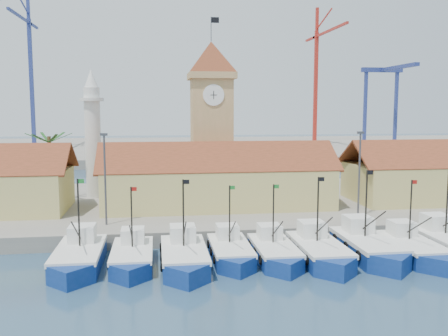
{
  "coord_description": "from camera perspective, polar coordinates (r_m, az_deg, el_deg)",
  "views": [
    {
      "loc": [
        -7.01,
        -37.26,
        12.95
      ],
      "look_at": [
        0.53,
        18.0,
        6.21
      ],
      "focal_mm": 40.0,
      "sensor_mm": 36.0,
      "label": 1
    }
  ],
  "objects": [
    {
      "name": "ground",
      "position": [
        40.06,
        2.79,
        -11.97
      ],
      "size": [
        400.0,
        400.0,
        0.0
      ],
      "primitive_type": "plane",
      "color": "#1B2B48",
      "rests_on": "ground"
    },
    {
      "name": "quay",
      "position": [
        62.85,
        -1.22,
        -4.3
      ],
      "size": [
        140.0,
        32.0,
        1.5
      ],
      "primitive_type": "cube",
      "color": "gray",
      "rests_on": "ground"
    },
    {
      "name": "terminal",
      "position": [
        147.91,
        -5.03,
        2.23
      ],
      "size": [
        240.0,
        80.0,
        2.0
      ],
      "primitive_type": "cube",
      "color": "gray",
      "rests_on": "ground"
    },
    {
      "name": "boat_0",
      "position": [
        42.64,
        -16.3,
        -9.96
      ],
      "size": [
        3.69,
        10.1,
        7.64
      ],
      "color": "navy",
      "rests_on": "ground"
    },
    {
      "name": "boat_1",
      "position": [
        42.06,
        -10.47,
        -10.14
      ],
      "size": [
        3.32,
        9.1,
        6.88
      ],
      "color": "navy",
      "rests_on": "ground"
    },
    {
      "name": "boat_2",
      "position": [
        41.21,
        -4.55,
        -10.3
      ],
      "size": [
        3.65,
        10.0,
        7.56
      ],
      "color": "navy",
      "rests_on": "ground"
    },
    {
      "name": "boat_3",
      "position": [
        42.89,
        0.8,
        -9.7
      ],
      "size": [
        3.25,
        8.91,
        6.74
      ],
      "color": "navy",
      "rests_on": "ground"
    },
    {
      "name": "boat_4",
      "position": [
        42.94,
        5.87,
        -9.7
      ],
      "size": [
        3.32,
        9.08,
        6.87
      ],
      "color": "navy",
      "rests_on": "ground"
    },
    {
      "name": "boat_5",
      "position": [
        43.39,
        10.95,
        -9.52
      ],
      "size": [
        3.65,
        9.99,
        7.56
      ],
      "color": "navy",
      "rests_on": "ground"
    },
    {
      "name": "boat_6",
      "position": [
        45.46,
        16.27,
        -8.85
      ],
      "size": [
        3.87,
        10.59,
        8.01
      ],
      "color": "navy",
      "rests_on": "ground"
    },
    {
      "name": "boat_7",
      "position": [
        46.53,
        20.88,
        -8.78
      ],
      "size": [
        3.44,
        9.44,
        7.14
      ],
      "color": "navy",
      "rests_on": "ground"
    },
    {
      "name": "hall_center",
      "position": [
        58.38,
        -0.78,
        -1.94
      ],
      "size": [
        27.04,
        10.13,
        7.61
      ],
      "color": "tan",
      "rests_on": "quay"
    },
    {
      "name": "clock_tower",
      "position": [
        63.65,
        -1.46,
        6.0
      ],
      "size": [
        5.8,
        5.8,
        22.7
      ],
      "color": "tan",
      "rests_on": "quay"
    },
    {
      "name": "minaret",
      "position": [
        65.83,
        -14.77,
        3.86
      ],
      "size": [
        3.0,
        3.0,
        16.3
      ],
      "color": "silver",
      "rests_on": "quay"
    },
    {
      "name": "palm_tree",
      "position": [
        64.93,
        -19.27,
        0.58
      ],
      "size": [
        5.6,
        5.03,
        8.39
      ],
      "color": "brown",
      "rests_on": "quay"
    },
    {
      "name": "lamp_posts",
      "position": [
        50.25,
        0.89,
        -0.51
      ],
      "size": [
        80.7,
        0.25,
        9.03
      ],
      "color": "#3F3F44",
      "rests_on": "quay"
    },
    {
      "name": "crane_blue_near",
      "position": [
        148.67,
        -21.32,
        11.11
      ],
      "size": [
        1.0,
        29.76,
        42.05
      ],
      "color": "navy",
      "rests_on": "terminal"
    },
    {
      "name": "crane_red_right",
      "position": [
        148.52,
        10.67,
        11.03
      ],
      "size": [
        1.0,
        33.55,
        39.49
      ],
      "color": "#B4261B",
      "rests_on": "terminal"
    },
    {
      "name": "gantry",
      "position": [
        159.76,
        18.06,
        9.1
      ],
      "size": [
        13.0,
        22.0,
        23.2
      ],
      "color": "navy",
      "rests_on": "terminal"
    }
  ]
}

